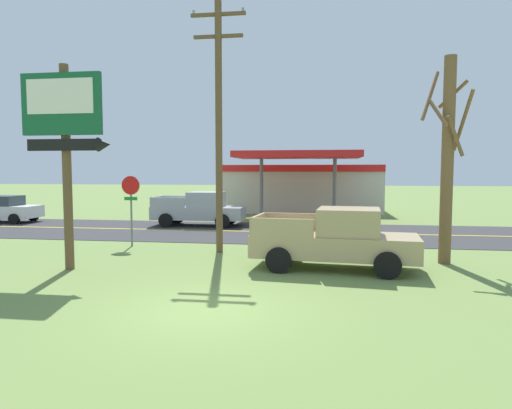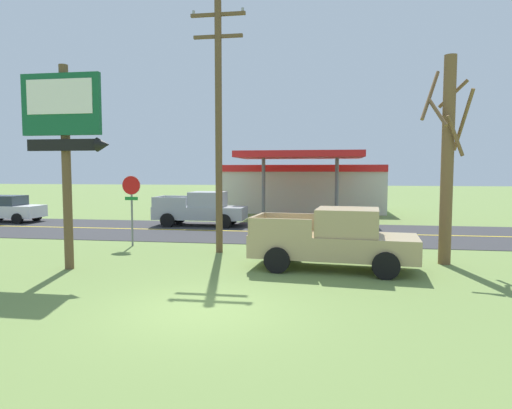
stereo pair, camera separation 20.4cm
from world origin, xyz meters
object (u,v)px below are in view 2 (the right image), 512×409
stop_sign (131,198)px  gas_station (304,186)px  utility_pole (219,120)px  car_white_near_lane (7,209)px  bare_tree (447,156)px  pickup_tan_parked_on_lawn (335,239)px  motel_sign (65,130)px  pickup_silver_on_road (201,209)px

stop_sign → gas_station: (6.29, 17.45, -0.08)m
utility_pole → gas_station: utility_pole is taller
stop_sign → car_white_near_lane: (-11.43, 7.12, -1.20)m
stop_sign → bare_tree: bearing=-8.3°
car_white_near_lane → gas_station: bearing=30.2°
stop_sign → pickup_tan_parked_on_lawn: size_ratio=0.55×
utility_pole → pickup_tan_parked_on_lawn: bearing=-28.1°
stop_sign → utility_pole: size_ratio=0.31×
stop_sign → bare_tree: 12.22m
stop_sign → gas_station: size_ratio=0.25×
bare_tree → utility_pole: bearing=173.5°
motel_sign → utility_pole: 5.51m
motel_sign → pickup_silver_on_road: motel_sign is taller
car_white_near_lane → bare_tree: bearing=-20.7°
utility_pole → pickup_tan_parked_on_lawn: (4.36, -2.32, -4.10)m
motel_sign → car_white_near_lane: (-11.38, 11.68, -3.58)m
gas_station → motel_sign: bearing=-106.1°
bare_tree → gas_station: (-5.70, 19.19, -1.68)m
gas_station → stop_sign: bearing=-109.8°
bare_tree → car_white_near_lane: bare_tree is taller
stop_sign → pickup_silver_on_road: stop_sign is taller
gas_station → utility_pole: bearing=-97.3°
stop_sign → gas_station: bearing=70.2°
pickup_tan_parked_on_lawn → motel_sign: bearing=-170.4°
motel_sign → pickup_silver_on_road: bearing=85.1°
bare_tree → pickup_silver_on_road: bearing=141.2°
utility_pole → bare_tree: (8.04, -0.92, -1.44)m
pickup_silver_on_road → car_white_near_lane: bearing=180.0°
utility_pole → bare_tree: 8.22m
gas_station → pickup_silver_on_road: 11.66m
car_white_near_lane → motel_sign: bearing=-45.8°
stop_sign → pickup_tan_parked_on_lawn: stop_sign is taller
bare_tree → car_white_near_lane: 25.19m
pickup_tan_parked_on_lawn → car_white_near_lane: 22.25m
bare_tree → pickup_silver_on_road: size_ratio=1.33×
bare_tree → pickup_tan_parked_on_lawn: size_ratio=1.29×
pickup_silver_on_road → motel_sign: bearing=-94.9°
pickup_tan_parked_on_lawn → pickup_silver_on_road: bearing=125.6°
pickup_tan_parked_on_lawn → stop_sign: bearing=159.3°
stop_sign → motel_sign: bearing=-90.6°
motel_sign → stop_sign: 5.15m
gas_station → pickup_silver_on_road: size_ratio=2.31×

